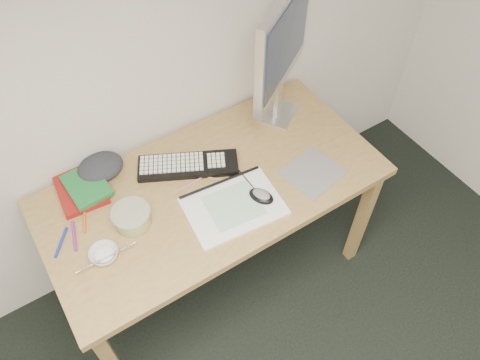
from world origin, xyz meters
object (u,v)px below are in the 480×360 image
object	(u,v)px
sketchpad	(234,206)
rice_bowl	(104,254)
keyboard	(188,166)
desk	(214,196)
monitor	(283,45)

from	to	relation	value
sketchpad	rice_bowl	xyz separation A→B (m)	(-0.51, 0.07, 0.01)
sketchpad	keyboard	size ratio (longest dim) A/B	0.89
desk	keyboard	world-z (taller)	keyboard
rice_bowl	keyboard	bearing A→B (deg)	24.47
rice_bowl	monitor	bearing A→B (deg)	16.00
desk	keyboard	distance (m)	0.17
keyboard	rice_bowl	xyz separation A→B (m)	(-0.46, -0.21, 0.00)
sketchpad	monitor	world-z (taller)	monitor
sketchpad	keyboard	distance (m)	0.28
desk	monitor	size ratio (longest dim) A/B	2.33
desk	keyboard	bearing A→B (deg)	106.70
keyboard	desk	bearing A→B (deg)	-46.13
keyboard	monitor	size ratio (longest dim) A/B	0.70
monitor	sketchpad	bearing A→B (deg)	-176.34
keyboard	monitor	world-z (taller)	monitor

